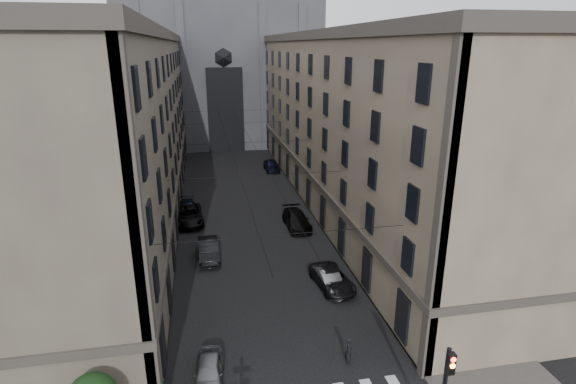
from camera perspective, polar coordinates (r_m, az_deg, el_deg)
sidewalk_left at (r=51.81m, az=-17.35°, el=-2.29°), size 7.00×80.00×0.15m
sidewalk_right at (r=53.48m, az=5.56°, el=-0.88°), size 7.00×80.00×0.15m
building_left at (r=49.94m, az=-21.72°, el=7.55°), size 13.60×60.60×18.85m
building_right at (r=52.15m, az=9.01°, el=9.01°), size 13.60×60.60×18.85m
gothic_tower at (r=87.46m, az=-8.70°, el=18.20°), size 35.00×23.00×58.00m
tram_wires at (r=49.28m, az=-5.92°, el=6.12°), size 14.00×60.00×0.43m
car_left_near at (r=26.42m, az=-10.03°, el=-21.58°), size 1.93×4.05×1.34m
car_left_midnear at (r=39.20m, az=-10.05°, el=-7.26°), size 1.82×4.90×1.60m
car_left_midfar at (r=47.22m, az=-12.44°, el=-2.90°), size 3.11×6.09×1.65m
car_left_far at (r=49.66m, az=-12.67°, el=-2.03°), size 2.04×4.73×1.35m
car_right_near at (r=34.49m, az=5.27°, el=-11.02°), size 1.80×4.18×1.34m
car_right_midnear at (r=34.57m, az=5.66°, el=-10.92°), size 2.83×5.19×1.38m
car_right_midfar at (r=44.99m, az=1.11°, el=-3.56°), size 2.31×5.53×1.60m
car_right_far at (r=65.23m, az=-2.11°, el=3.38°), size 2.00×4.85×1.64m
pedestrian at (r=27.33m, az=7.73°, el=-19.35°), size 0.61×0.74×1.74m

